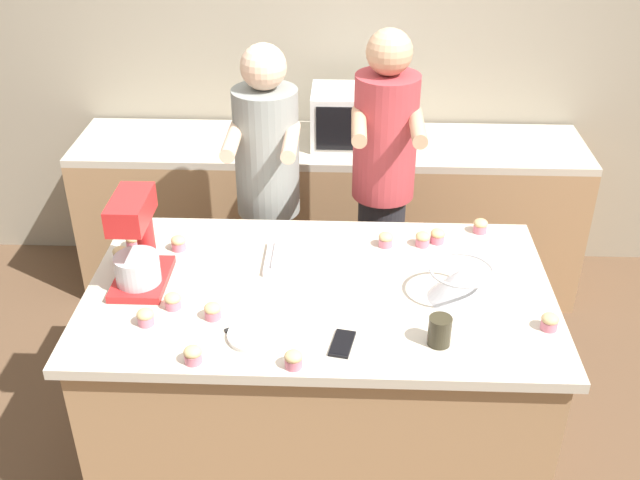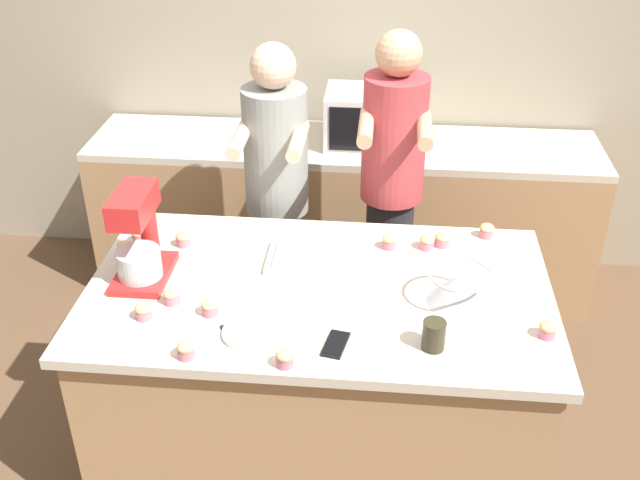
# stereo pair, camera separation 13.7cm
# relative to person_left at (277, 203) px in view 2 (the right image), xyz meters

# --- Properties ---
(ground_plane) EXTENTS (16.00, 16.00, 0.00)m
(ground_plane) POSITION_rel_person_left_xyz_m (0.27, -0.74, -0.88)
(ground_plane) COLOR brown
(back_wall) EXTENTS (10.00, 0.06, 2.70)m
(back_wall) POSITION_rel_person_left_xyz_m (0.27, 1.04, 0.47)
(back_wall) COLOR gray
(back_wall) RESTS_ON ground_plane
(island_counter) EXTENTS (1.78, 1.04, 0.92)m
(island_counter) POSITION_rel_person_left_xyz_m (0.27, -0.74, -0.42)
(island_counter) COLOR #A87F56
(island_counter) RESTS_ON ground_plane
(back_counter) EXTENTS (2.80, 0.60, 0.90)m
(back_counter) POSITION_rel_person_left_xyz_m (0.27, 0.69, -0.43)
(back_counter) COLOR #A87F56
(back_counter) RESTS_ON ground_plane
(person_left) EXTENTS (0.31, 0.49, 1.64)m
(person_left) POSITION_rel_person_left_xyz_m (0.00, 0.00, 0.00)
(person_left) COLOR brown
(person_left) RESTS_ON ground_plane
(person_right) EXTENTS (0.31, 0.48, 1.71)m
(person_right) POSITION_rel_person_left_xyz_m (0.54, -0.00, 0.04)
(person_right) COLOR #232328
(person_right) RESTS_ON ground_plane
(stand_mixer) EXTENTS (0.20, 0.30, 0.38)m
(stand_mixer) POSITION_rel_person_left_xyz_m (-0.42, -0.74, 0.21)
(stand_mixer) COLOR red
(stand_mixer) RESTS_ON island_counter
(mixing_bowl) EXTENTS (0.24, 0.24, 0.13)m
(mixing_bowl) POSITION_rel_person_left_xyz_m (0.79, -0.79, 0.11)
(mixing_bowl) COLOR #BCBCC1
(mixing_bowl) RESTS_ON island_counter
(baking_tray) EXTENTS (0.36, 0.24, 0.04)m
(baking_tray) POSITION_rel_person_left_xyz_m (0.23, -0.56, 0.06)
(baking_tray) COLOR silver
(baking_tray) RESTS_ON island_counter
(microwave_oven) EXTENTS (0.44, 0.34, 0.30)m
(microwave_oven) POSITION_rel_person_left_xyz_m (0.39, 0.68, 0.17)
(microwave_oven) COLOR silver
(microwave_oven) RESTS_ON back_counter
(cell_phone) EXTENTS (0.10, 0.15, 0.01)m
(cell_phone) POSITION_rel_person_left_xyz_m (0.36, -1.09, 0.04)
(cell_phone) COLOR black
(cell_phone) RESTS_ON island_counter
(drinking_glass) EXTENTS (0.08, 0.08, 0.11)m
(drinking_glass) POSITION_rel_person_left_xyz_m (0.69, -1.07, 0.09)
(drinking_glass) COLOR #332D1E
(drinking_glass) RESTS_ON island_counter
(small_plate) EXTENTS (0.19, 0.19, 0.02)m
(small_plate) POSITION_rel_person_left_xyz_m (0.06, -1.06, 0.05)
(small_plate) COLOR white
(small_plate) RESTS_ON island_counter
(knife) EXTENTS (0.20, 0.12, 0.01)m
(knife) POSITION_rel_person_left_xyz_m (0.03, -0.99, 0.04)
(knife) COLOR #BCBCC1
(knife) RESTS_ON island_counter
(cupcake_0) EXTENTS (0.06, 0.06, 0.06)m
(cupcake_0) POSITION_rel_person_left_xyz_m (0.95, -0.30, 0.07)
(cupcake_0) COLOR #D17084
(cupcake_0) RESTS_ON island_counter
(cupcake_1) EXTENTS (0.06, 0.06, 0.06)m
(cupcake_1) POSITION_rel_person_left_xyz_m (0.69, -0.42, 0.07)
(cupcake_1) COLOR #D17084
(cupcake_1) RESTS_ON island_counter
(cupcake_2) EXTENTS (0.06, 0.06, 0.06)m
(cupcake_2) POSITION_rel_person_left_xyz_m (1.09, -0.97, 0.07)
(cupcake_2) COLOR #D17084
(cupcake_2) RESTS_ON island_counter
(cupcake_3) EXTENTS (0.06, 0.06, 0.06)m
(cupcake_3) POSITION_rel_person_left_xyz_m (-0.52, -0.48, 0.07)
(cupcake_3) COLOR #D17084
(cupcake_3) RESTS_ON island_counter
(cupcake_4) EXTENTS (0.06, 0.06, 0.06)m
(cupcake_4) POSITION_rel_person_left_xyz_m (-0.26, -0.90, 0.07)
(cupcake_4) COLOR #D17084
(cupcake_4) RESTS_ON island_counter
(cupcake_5) EXTENTS (0.06, 0.06, 0.06)m
(cupcake_5) POSITION_rel_person_left_xyz_m (-0.11, -0.95, 0.07)
(cupcake_5) COLOR #D17084
(cupcake_5) RESTS_ON island_counter
(cupcake_6) EXTENTS (0.06, 0.06, 0.06)m
(cupcake_6) POSITION_rel_person_left_xyz_m (-0.54, -0.58, 0.07)
(cupcake_6) COLOR #D17084
(cupcake_6) RESTS_ON island_counter
(cupcake_7) EXTENTS (0.06, 0.06, 0.06)m
(cupcake_7) POSITION_rel_person_left_xyz_m (-0.34, -1.00, 0.07)
(cupcake_7) COLOR #D17084
(cupcake_7) RESTS_ON island_counter
(cupcake_8) EXTENTS (0.06, 0.06, 0.06)m
(cupcake_8) POSITION_rel_person_left_xyz_m (-0.32, -0.49, 0.07)
(cupcake_8) COLOR #D17084
(cupcake_8) RESTS_ON island_counter
(cupcake_9) EXTENTS (0.06, 0.06, 0.06)m
(cupcake_9) POSITION_rel_person_left_xyz_m (0.20, -1.21, 0.07)
(cupcake_9) COLOR #D17084
(cupcake_9) RESTS_ON island_counter
(cupcake_10) EXTENTS (0.06, 0.06, 0.06)m
(cupcake_10) POSITION_rel_person_left_xyz_m (-0.13, -1.20, 0.07)
(cupcake_10) COLOR #D17084
(cupcake_10) RESTS_ON island_counter
(cupcake_11) EXTENTS (0.06, 0.06, 0.06)m
(cupcake_11) POSITION_rel_person_left_xyz_m (0.75, -0.39, 0.07)
(cupcake_11) COLOR #D17084
(cupcake_11) RESTS_ON island_counter
(cupcake_12) EXTENTS (0.06, 0.06, 0.06)m
(cupcake_12) POSITION_rel_person_left_xyz_m (0.53, -0.43, 0.07)
(cupcake_12) COLOR #D17084
(cupcake_12) RESTS_ON island_counter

